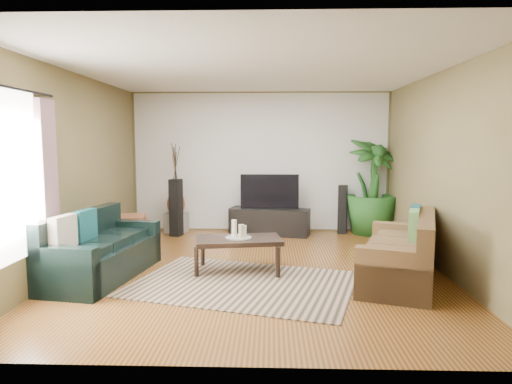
{
  "coord_description": "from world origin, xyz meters",
  "views": [
    {
      "loc": [
        0.21,
        -6.14,
        1.77
      ],
      "look_at": [
        0.0,
        0.2,
        1.05
      ],
      "focal_mm": 32.0,
      "sensor_mm": 36.0,
      "label": 1
    }
  ],
  "objects_px": {
    "sofa_right": "(398,248)",
    "potted_plant": "(372,186)",
    "speaker_left": "(176,208)",
    "coffee_table": "(239,255)",
    "side_table": "(128,233)",
    "television": "(270,191)",
    "pedestal": "(176,223)",
    "tv_stand": "(269,221)",
    "vase": "(176,204)",
    "sofa_left": "(103,245)",
    "speaker_right": "(343,209)"
  },
  "relations": [
    {
      "from": "sofa_right",
      "to": "potted_plant",
      "type": "height_order",
      "value": "potted_plant"
    },
    {
      "from": "sofa_right",
      "to": "speaker_left",
      "type": "distance_m",
      "value": 4.29
    },
    {
      "from": "sofa_right",
      "to": "coffee_table",
      "type": "height_order",
      "value": "sofa_right"
    },
    {
      "from": "coffee_table",
      "to": "side_table",
      "type": "distance_m",
      "value": 2.24
    },
    {
      "from": "television",
      "to": "pedestal",
      "type": "xyz_separation_m",
      "value": [
        -1.8,
        0.14,
        -0.63
      ]
    },
    {
      "from": "coffee_table",
      "to": "tv_stand",
      "type": "xyz_separation_m",
      "value": [
        0.41,
        2.48,
        0.02
      ]
    },
    {
      "from": "television",
      "to": "potted_plant",
      "type": "xyz_separation_m",
      "value": [
        1.93,
        0.14,
        0.09
      ]
    },
    {
      "from": "pedestal",
      "to": "vase",
      "type": "xyz_separation_m",
      "value": [
        0.0,
        0.0,
        0.36
      ]
    },
    {
      "from": "sofa_left",
      "to": "television",
      "type": "bearing_deg",
      "value": -28.32
    },
    {
      "from": "speaker_right",
      "to": "pedestal",
      "type": "distance_m",
      "value": 3.21
    },
    {
      "from": "coffee_table",
      "to": "sofa_right",
      "type": "bearing_deg",
      "value": -19.37
    },
    {
      "from": "sofa_left",
      "to": "television",
      "type": "distance_m",
      "value": 3.55
    },
    {
      "from": "speaker_left",
      "to": "side_table",
      "type": "height_order",
      "value": "speaker_left"
    },
    {
      "from": "television",
      "to": "speaker_right",
      "type": "xyz_separation_m",
      "value": [
        1.39,
        0.14,
        -0.36
      ]
    },
    {
      "from": "sofa_right",
      "to": "side_table",
      "type": "relative_size",
      "value": 3.25
    },
    {
      "from": "coffee_table",
      "to": "pedestal",
      "type": "bearing_deg",
      "value": 108.33
    },
    {
      "from": "sofa_left",
      "to": "tv_stand",
      "type": "relative_size",
      "value": 1.26
    },
    {
      "from": "television",
      "to": "potted_plant",
      "type": "bearing_deg",
      "value": 4.16
    },
    {
      "from": "sofa_left",
      "to": "potted_plant",
      "type": "relative_size",
      "value": 1.03
    },
    {
      "from": "tv_stand",
      "to": "side_table",
      "type": "bearing_deg",
      "value": -137.94
    },
    {
      "from": "potted_plant",
      "to": "side_table",
      "type": "xyz_separation_m",
      "value": [
        -4.23,
        -1.43,
        -0.63
      ]
    },
    {
      "from": "television",
      "to": "speaker_left",
      "type": "distance_m",
      "value": 1.77
    },
    {
      "from": "tv_stand",
      "to": "vase",
      "type": "distance_m",
      "value": 1.83
    },
    {
      "from": "side_table",
      "to": "sofa_left",
      "type": "bearing_deg",
      "value": -84.47
    },
    {
      "from": "coffee_table",
      "to": "speaker_right",
      "type": "bearing_deg",
      "value": 46.19
    },
    {
      "from": "speaker_right",
      "to": "potted_plant",
      "type": "height_order",
      "value": "potted_plant"
    },
    {
      "from": "tv_stand",
      "to": "speaker_left",
      "type": "height_order",
      "value": "speaker_left"
    },
    {
      "from": "sofa_left",
      "to": "speaker_left",
      "type": "distance_m",
      "value": 2.65
    },
    {
      "from": "pedestal",
      "to": "vase",
      "type": "height_order",
      "value": "vase"
    },
    {
      "from": "tv_stand",
      "to": "speaker_left",
      "type": "bearing_deg",
      "value": -161.26
    },
    {
      "from": "sofa_right",
      "to": "television",
      "type": "distance_m",
      "value": 3.31
    },
    {
      "from": "sofa_right",
      "to": "tv_stand",
      "type": "xyz_separation_m",
      "value": [
        -1.62,
        2.83,
        -0.18
      ]
    },
    {
      "from": "coffee_table",
      "to": "speaker_right",
      "type": "xyz_separation_m",
      "value": [
        1.8,
        2.64,
        0.23
      ]
    },
    {
      "from": "tv_stand",
      "to": "television",
      "type": "height_order",
      "value": "television"
    },
    {
      "from": "speaker_left",
      "to": "vase",
      "type": "bearing_deg",
      "value": 117.78
    },
    {
      "from": "tv_stand",
      "to": "potted_plant",
      "type": "height_order",
      "value": "potted_plant"
    },
    {
      "from": "pedestal",
      "to": "sofa_right",
      "type": "bearing_deg",
      "value": -41.15
    },
    {
      "from": "potted_plant",
      "to": "side_table",
      "type": "bearing_deg",
      "value": -161.35
    },
    {
      "from": "coffee_table",
      "to": "side_table",
      "type": "height_order",
      "value": "side_table"
    },
    {
      "from": "speaker_right",
      "to": "side_table",
      "type": "bearing_deg",
      "value": -145.02
    },
    {
      "from": "speaker_left",
      "to": "side_table",
      "type": "distance_m",
      "value": 1.26
    },
    {
      "from": "sofa_right",
      "to": "speaker_left",
      "type": "relative_size",
      "value": 1.71
    },
    {
      "from": "vase",
      "to": "sofa_right",
      "type": "bearing_deg",
      "value": -41.15
    },
    {
      "from": "tv_stand",
      "to": "vase",
      "type": "bearing_deg",
      "value": -171.93
    },
    {
      "from": "television",
      "to": "side_table",
      "type": "relative_size",
      "value": 1.95
    },
    {
      "from": "sofa_left",
      "to": "tv_stand",
      "type": "height_order",
      "value": "sofa_left"
    },
    {
      "from": "coffee_table",
      "to": "side_table",
      "type": "relative_size",
      "value": 2.03
    },
    {
      "from": "sofa_left",
      "to": "tv_stand",
      "type": "distance_m",
      "value": 3.52
    },
    {
      "from": "vase",
      "to": "potted_plant",
      "type": "bearing_deg",
      "value": 0.0
    },
    {
      "from": "tv_stand",
      "to": "television",
      "type": "distance_m",
      "value": 0.57
    }
  ]
}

